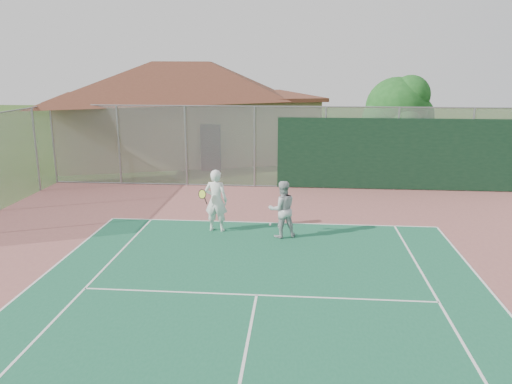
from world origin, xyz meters
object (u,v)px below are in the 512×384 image
(clubhouse, at_px, (185,100))
(player_white_front, at_px, (216,201))
(bleachers, at_px, (111,155))
(player_grey_back, at_px, (282,210))
(tree, at_px, (398,111))

(clubhouse, relative_size, player_white_front, 8.53)
(bleachers, bearing_deg, player_grey_back, -60.11)
(clubhouse, height_order, bleachers, clubhouse)
(tree, height_order, player_grey_back, tree)
(player_white_front, distance_m, player_grey_back, 2.15)
(bleachers, relative_size, player_white_front, 1.74)
(clubhouse, height_order, player_white_front, clubhouse)
(bleachers, height_order, player_grey_back, player_grey_back)
(bleachers, height_order, player_white_front, player_white_front)
(player_grey_back, bearing_deg, tree, -136.35)
(tree, bearing_deg, player_grey_back, -118.73)
(bleachers, bearing_deg, tree, -16.43)
(bleachers, distance_m, tree, 14.56)
(tree, relative_size, player_grey_back, 2.68)
(tree, bearing_deg, player_white_front, -129.13)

